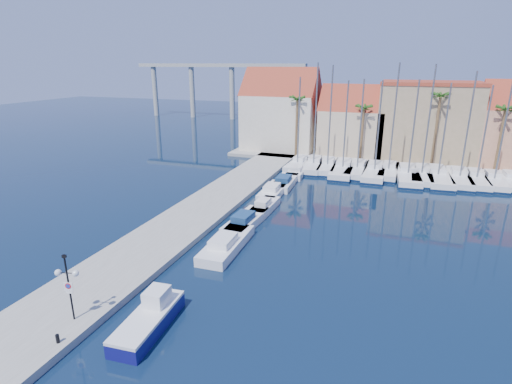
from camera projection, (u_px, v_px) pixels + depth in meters
ground at (219, 314)px, 24.36m from camera, size 260.00×260.00×0.00m
quay_west at (193, 216)px, 39.27m from camera, size 6.00×77.00×0.50m
shore_north at (402, 157)px, 63.99m from camera, size 54.00×16.00×0.50m
lamp_post at (67, 278)px, 22.22m from camera, size 1.37×0.63×4.13m
bollard at (58, 339)px, 21.04m from camera, size 0.19×0.19×0.49m
fishing_boat at (150, 318)px, 22.89m from camera, size 2.25×5.70×1.95m
motorboat_west_0 at (226, 244)px, 32.60m from camera, size 2.53×7.35×1.40m
motorboat_west_1 at (246, 221)px, 37.40m from camera, size 2.53×6.84×1.40m
motorboat_west_2 at (264, 206)px, 41.14m from camera, size 1.80×5.37×1.40m
motorboat_west_3 at (273, 191)px, 46.21m from camera, size 2.34×6.80×1.40m
motorboat_west_4 at (285, 182)px, 49.60m from camera, size 2.56×7.04×1.40m
motorboat_west_5 at (297, 171)px, 54.41m from camera, size 2.37×6.49×1.40m
motorboat_west_6 at (303, 161)px, 60.12m from camera, size 2.48×6.08×1.40m
sailboat_0 at (298, 164)px, 57.99m from camera, size 2.51×8.34×12.80m
sailboat_1 at (314, 165)px, 57.49m from camera, size 3.00×9.45×14.66m
sailboat_2 at (328, 166)px, 56.84m from camera, size 2.84×8.85×14.36m
sailboat_3 at (343, 168)px, 55.60m from camera, size 3.17×10.83×12.47m
sailboat_4 at (358, 169)px, 55.23m from camera, size 2.96×9.47×12.67m
sailboat_5 at (375, 171)px, 54.21m from camera, size 2.77×10.42×12.52m
sailboat_6 at (389, 170)px, 54.31m from camera, size 2.70×9.00×14.66m
sailboat_7 at (407, 175)px, 52.60m from camera, size 3.62×10.93×12.71m
sailboat_8 at (421, 174)px, 52.54m from camera, size 2.66×9.99×14.49m
sailboat_9 at (437, 176)px, 51.93m from camera, size 3.67×11.10×12.34m
sailboat_10 at (459, 177)px, 51.12m from camera, size 2.64×9.71×13.72m
sailboat_11 at (476, 179)px, 50.48m from camera, size 2.44×9.03×12.15m
sailboat_12 at (493, 180)px, 49.80m from camera, size 2.40×8.26×14.01m
sailboat_13 at (512, 181)px, 49.57m from camera, size 2.48×8.45×13.07m
building_0 at (281, 113)px, 67.63m from camera, size 12.30×9.00×13.50m
building_1 at (353, 124)px, 64.13m from camera, size 10.30×8.00×11.00m
building_2 at (427, 120)px, 61.17m from camera, size 14.20×10.20×11.50m
palm_0 at (297, 101)px, 61.07m from camera, size 2.60×2.60×10.15m
palm_1 at (364, 109)px, 58.13m from camera, size 2.60×2.60×9.15m
palm_2 at (440, 98)px, 54.32m from camera, size 2.60×2.60×11.15m
palm_3 at (505, 111)px, 52.17m from camera, size 2.60×2.60×9.65m
viaduct at (214, 80)px, 107.19m from camera, size 48.00×2.20×14.45m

